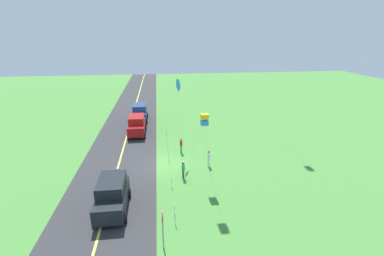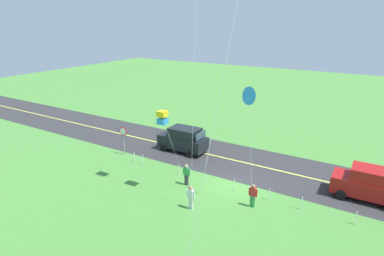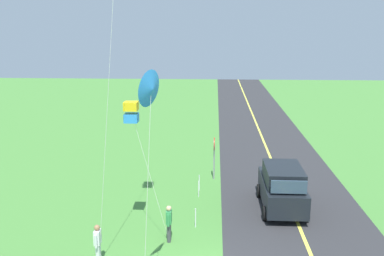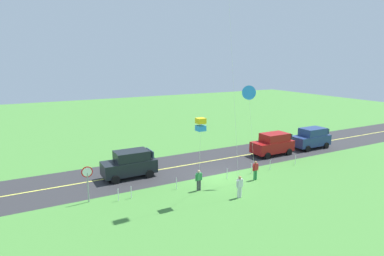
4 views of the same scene
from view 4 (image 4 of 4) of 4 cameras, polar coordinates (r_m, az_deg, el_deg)
The scene contains 19 objects.
ground_plane at distance 27.93m, azimuth 4.58°, elevation -8.51°, with size 120.00×120.00×0.10m, color #478438.
asphalt_road at distance 31.15m, azimuth 0.54°, elevation -6.20°, with size 120.00×7.00×0.00m, color #2D2D30.
road_centre_stripe at distance 31.15m, azimuth 0.54°, elevation -6.19°, with size 120.00×0.16×0.00m, color #E5E04C.
car_suv_foreground at distance 27.88m, azimuth -10.72°, elevation -6.11°, with size 4.40×2.12×2.24m.
car_parked_west_near at distance 34.70m, azimuth 13.85°, elevation -2.68°, with size 4.40×2.12×2.24m.
car_parked_west_far at distance 38.53m, azimuth 19.97°, elevation -1.62°, with size 4.40×2.12×2.24m.
stop_sign at distance 23.64m, azimuth -17.68°, elevation -8.12°, with size 0.76×0.08×2.56m.
person_adult_near at distance 27.37m, azimuth 10.94°, elevation -7.10°, with size 0.58×0.22×1.60m.
person_adult_companion at distance 23.82m, azimuth 8.27°, elevation -9.92°, with size 0.58×0.22×1.60m.
person_child_watcher at distance 24.79m, azimuth 1.18°, elevation -8.91°, with size 0.58×0.22×1.60m.
kite_red_low at distance 25.83m, azimuth 9.81°, elevation 6.01°, with size 1.29×0.72×7.68m.
kite_yellow_high at distance 21.83m, azimuth 1.52°, elevation 0.59°, with size 1.08×1.89×5.83m.
fence_post_0 at distance 32.25m, azimuth 17.49°, elevation -5.29°, with size 0.05×0.05×0.90m, color silver.
fence_post_1 at distance 30.17m, azimuth 13.38°, elevation -6.24°, with size 0.05×0.05×0.90m, color silver.
fence_post_2 at distance 28.87m, azimuth 10.27°, elevation -6.93°, with size 0.05×0.05×0.90m, color silver.
fence_post_3 at distance 27.43m, azimuth 6.11°, elevation -7.82°, with size 0.05×0.05×0.90m, color silver.
fence_post_4 at distance 25.23m, azimuth -2.70°, elevation -9.55°, with size 0.05×0.05×0.90m, color silver.
fence_post_5 at distance 24.01m, azimuth -10.50°, elevation -10.88°, with size 0.05×0.05×0.90m, color silver.
fence_post_6 at distance 23.77m, azimuth -12.66°, elevation -11.22°, with size 0.05×0.05×0.90m, color silver.
Camera 4 is at (14.43, 21.87, 9.65)m, focal length 30.77 mm.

